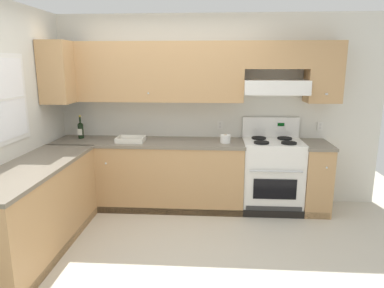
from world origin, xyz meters
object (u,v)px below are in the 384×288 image
object	(u,v)px
wine_bottle	(81,129)
bowl	(131,140)
stove	(272,174)
paper_towel_roll	(225,139)

from	to	relation	value
wine_bottle	bowl	bearing A→B (deg)	-13.37
stove	bowl	xyz separation A→B (m)	(-1.85, -0.07, 0.45)
stove	wine_bottle	xyz separation A→B (m)	(-2.58, 0.10, 0.56)
wine_bottle	paper_towel_roll	size ratio (longest dim) A/B	2.43
stove	bowl	size ratio (longest dim) A/B	3.35
stove	paper_towel_roll	world-z (taller)	stove
stove	wine_bottle	distance (m)	2.64
stove	wine_bottle	bearing A→B (deg)	177.78
stove	bowl	bearing A→B (deg)	-177.72
bowl	stove	bearing A→B (deg)	2.28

